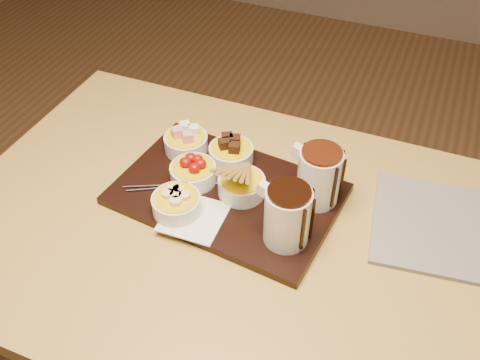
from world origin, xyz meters
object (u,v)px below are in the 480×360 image
at_px(dining_table, 239,256).
at_px(bowl_strawberries, 193,174).
at_px(newspaper, 455,230).
at_px(serving_board, 227,194).
at_px(pitcher_milk_chocolate, 319,177).
at_px(pitcher_dark_chocolate, 287,216).

height_order(dining_table, bowl_strawberries, bowl_strawberries).
height_order(bowl_strawberries, newspaper, bowl_strawberries).
bearing_deg(serving_board, dining_table, -44.24).
xyz_separation_m(dining_table, serving_board, (-0.06, 0.07, 0.11)).
xyz_separation_m(bowl_strawberries, pitcher_milk_chocolate, (0.26, 0.05, 0.04)).
bearing_deg(dining_table, bowl_strawberries, 152.22).
relative_size(serving_board, pitcher_milk_chocolate, 3.80).
bearing_deg(pitcher_dark_chocolate, bowl_strawberries, 167.35).
xyz_separation_m(serving_board, pitcher_dark_chocolate, (0.16, -0.08, 0.07)).
bearing_deg(newspaper, bowl_strawberries, -178.82).
distance_m(bowl_strawberries, newspaper, 0.55).
height_order(dining_table, newspaper, newspaper).
distance_m(dining_table, pitcher_milk_chocolate, 0.25).
xyz_separation_m(serving_board, bowl_strawberries, (-0.08, 0.00, 0.03)).
xyz_separation_m(dining_table, bowl_strawberries, (-0.14, 0.07, 0.14)).
height_order(bowl_strawberries, pitcher_dark_chocolate, pitcher_dark_chocolate).
bearing_deg(dining_table, newspaper, 20.18).
xyz_separation_m(pitcher_milk_chocolate, newspaper, (0.28, 0.03, -0.07)).
xyz_separation_m(bowl_strawberries, pitcher_dark_chocolate, (0.24, -0.08, 0.04)).
bearing_deg(newspaper, pitcher_milk_chocolate, 179.50).
bearing_deg(serving_board, pitcher_milk_chocolate, 21.80).
xyz_separation_m(pitcher_dark_chocolate, newspaper, (0.31, 0.16, -0.07)).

